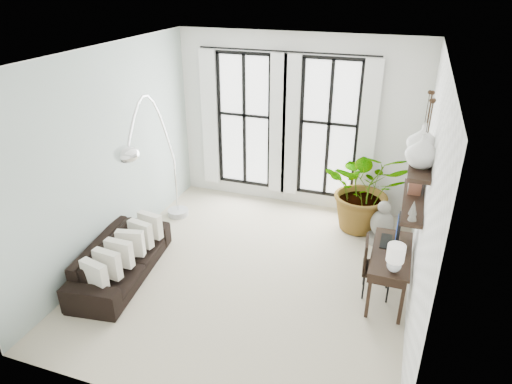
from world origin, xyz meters
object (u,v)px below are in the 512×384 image
at_px(arc_lamp, 151,130).
at_px(buddha, 382,225).
at_px(sofa, 121,259).
at_px(desk_chair, 372,264).
at_px(desk, 391,256).
at_px(plant, 366,189).

height_order(arc_lamp, buddha, arc_lamp).
relative_size(sofa, desk_chair, 2.34).
bearing_deg(desk, plant, 106.86).
distance_m(desk_chair, arc_lamp, 3.74).
distance_m(plant, buddha, 0.69).
bearing_deg(buddha, desk_chair, -90.99).
distance_m(desk_chair, buddha, 1.43).
bearing_deg(desk_chair, sofa, -171.95).
xyz_separation_m(desk, buddha, (-0.20, 1.45, -0.36)).
bearing_deg(sofa, desk, -86.20).
height_order(plant, buddha, plant).
relative_size(desk, arc_lamp, 0.48).
relative_size(sofa, desk, 1.65).
bearing_deg(arc_lamp, plant, 27.24).
bearing_deg(desk_chair, buddha, 84.62).
bearing_deg(sofa, plant, -58.49).
bearing_deg(sofa, arc_lamp, -13.32).
bearing_deg(arc_lamp, desk_chair, -3.57).
xyz_separation_m(sofa, desk, (3.75, 0.75, 0.39)).
height_order(desk_chair, buddha, desk_chair).
relative_size(plant, arc_lamp, 0.60).
height_order(sofa, plant, plant).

